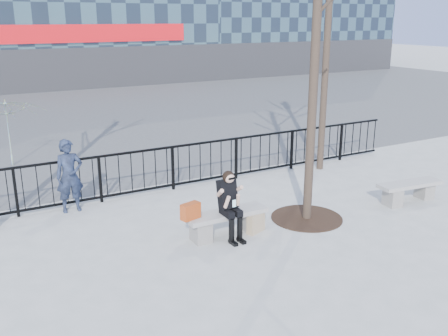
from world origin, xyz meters
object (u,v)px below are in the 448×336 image
seated_woman (230,206)px  bench_main (226,221)px  standing_man (70,176)px  bench_second (409,190)px

seated_woman → bench_main: bearing=90.0°
standing_man → bench_main: bearing=-49.8°
bench_main → standing_man: standing_man is taller
bench_second → seated_woman: seated_woman is taller
bench_main → standing_man: size_ratio=1.03×
bench_main → seated_woman: seated_woman is taller
bench_second → seated_woman: 4.61m
bench_second → standing_man: (-6.90, 3.21, 0.52)m
bench_main → standing_man: bearing=129.9°
bench_main → bench_second: size_ratio=1.05×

